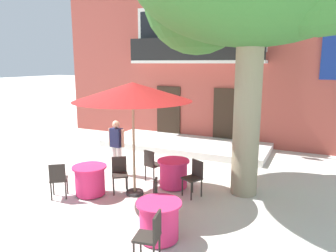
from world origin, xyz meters
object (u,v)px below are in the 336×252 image
Objects in this scene: cafe_table_near_tree at (173,173)px; cafe_umbrella at (133,92)px; cafe_chair_front_1 at (160,197)px; cafe_chair_near_tree_1 at (152,163)px; cafe_table_front at (159,220)px; cafe_table_middle at (90,180)px; cafe_chair_front_0 at (151,235)px; cafe_chair_near_tree_0 at (194,176)px; cafe_chair_middle_0 at (120,172)px; cafe_chair_middle_1 at (58,178)px; pedestrian_near_entrance at (117,144)px.

cafe_umbrella is (-0.70, -0.84, 2.22)m from cafe_table_near_tree.
cafe_umbrella is (-1.22, 0.97, 2.08)m from cafe_chair_front_1.
cafe_chair_near_tree_1 reaches higher than cafe_table_front.
cafe_table_middle is at bearing -122.41° from cafe_chair_near_tree_1.
cafe_chair_front_0 is 1.50m from cafe_chair_front_1.
cafe_chair_front_0 is 0.31× the size of cafe_umbrella.
cafe_chair_near_tree_1 is (-1.44, 0.43, 0.00)m from cafe_chair_near_tree_0.
cafe_chair_middle_1 is (-1.11, -1.02, 0.00)m from cafe_chair_middle_0.
cafe_chair_front_0 is (2.76, -1.86, 0.14)m from cafe_table_middle.
cafe_umbrella is (0.03, -1.00, 2.08)m from cafe_chair_near_tree_1.
cafe_chair_middle_0 is at bearing 43.05° from cafe_table_middle.
cafe_chair_front_0 is at bearing -47.14° from cafe_chair_middle_0.
cafe_chair_front_1 is (-0.54, 1.41, 0.00)m from cafe_chair_front_0.
cafe_chair_near_tree_0 reaches higher than cafe_table_near_tree.
cafe_chair_front_1 is (-0.32, 0.68, 0.14)m from cafe_table_front.
cafe_chair_front_1 is at bearing 114.86° from cafe_table_front.
cafe_chair_near_tree_0 is (0.70, -0.28, 0.14)m from cafe_table_near_tree.
cafe_table_middle is 2.27m from cafe_chair_front_1.
cafe_chair_near_tree_0 and cafe_chair_near_tree_1 have the same top height.
cafe_table_near_tree is at bearing 36.39° from cafe_chair_middle_0.
cafe_chair_near_tree_0 is 1.94m from cafe_chair_middle_0.
cafe_chair_front_0 is (2.20, -2.38, 0.00)m from cafe_chair_middle_0.
cafe_chair_front_0 is at bearing -62.05° from cafe_chair_near_tree_1.
cafe_chair_front_0 is (1.79, -3.38, 0.00)m from cafe_chair_near_tree_1.
cafe_chair_middle_0 is at bearing 132.86° from cafe_chair_front_0.
cafe_chair_middle_1 is 0.55× the size of pedestrian_near_entrance.
cafe_chair_near_tree_1 is at bearing 168.16° from cafe_table_near_tree.
cafe_table_front is 0.77m from cafe_chair_front_1.
pedestrian_near_entrance is (-0.81, 1.08, 0.40)m from cafe_chair_middle_0.
cafe_chair_middle_1 is at bearing -137.95° from cafe_table_middle.
cafe_chair_middle_1 is at bearing -179.00° from cafe_chair_front_1.
cafe_table_front is at bearing -47.11° from cafe_umbrella.
cafe_chair_front_1 is at bearing -96.73° from cafe_chair_near_tree_0.
cafe_umbrella is at bearing 126.48° from cafe_chair_front_0.
cafe_chair_middle_1 is at bearing -98.02° from pedestrian_near_entrance.
pedestrian_near_entrance is at bearing 99.37° from cafe_table_middle.
pedestrian_near_entrance is at bearing 169.10° from cafe_chair_near_tree_0.
cafe_table_front is at bearing -59.36° from cafe_chair_near_tree_1.
pedestrian_near_entrance is (-1.96, 0.23, 0.53)m from cafe_table_near_tree.
cafe_table_near_tree is 0.95× the size of cafe_chair_near_tree_0.
cafe_chair_middle_1 is 2.16m from pedestrian_near_entrance.
cafe_chair_near_tree_0 is at bearing 96.86° from cafe_chair_front_0.
cafe_chair_near_tree_0 and cafe_chair_middle_1 have the same top height.
cafe_chair_near_tree_0 is at bearing -10.90° from pedestrian_near_entrance.
cafe_umbrella is at bearing -158.04° from cafe_chair_near_tree_0.
cafe_chair_front_0 reaches higher than cafe_table_middle.
cafe_umbrella is at bearing -40.58° from pedestrian_near_entrance.
cafe_chair_front_1 is 2.60m from cafe_umbrella.
cafe_umbrella reaches higher than cafe_chair_near_tree_1.
cafe_table_front is 0.30× the size of cafe_umbrella.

